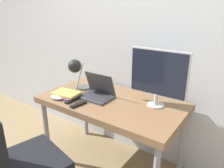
% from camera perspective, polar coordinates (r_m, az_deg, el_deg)
% --- Properties ---
extents(wall_back, '(8.00, 0.05, 2.60)m').
position_cam_1_polar(wall_back, '(2.28, 6.27, 12.16)').
color(wall_back, silver).
rests_on(wall_back, ground_plane).
extents(desk, '(1.36, 0.74, 0.76)m').
position_cam_1_polar(desk, '(2.10, -0.15, -5.95)').
color(desk, brown).
rests_on(desk, ground_plane).
extents(laptop, '(0.32, 0.23, 0.24)m').
position_cam_1_polar(laptop, '(2.12, -3.92, -2.25)').
color(laptop, '#38383D').
rests_on(laptop, desk).
extents(monitor, '(0.52, 0.15, 0.51)m').
position_cam_1_polar(monitor, '(1.90, 11.90, 2.28)').
color(monitor, '#B7B7BC').
rests_on(monitor, desk).
extents(desk_lamp, '(0.15, 0.26, 0.34)m').
position_cam_1_polar(desk_lamp, '(2.24, -9.36, 3.84)').
color(desk_lamp, '#4C4C51').
rests_on(desk_lamp, desk).
extents(office_chair, '(0.63, 0.62, 1.00)m').
position_cam_1_polar(office_chair, '(1.79, -23.87, -17.71)').
color(office_chair, black).
rests_on(office_chair, ground_plane).
extents(book_stack, '(0.26, 0.19, 0.05)m').
position_cam_1_polar(book_stack, '(2.16, -11.89, -2.77)').
color(book_stack, '#753384').
rests_on(book_stack, desk).
extents(tv_remote, '(0.05, 0.18, 0.02)m').
position_cam_1_polar(tv_remote, '(2.08, -10.16, -4.15)').
color(tv_remote, black).
rests_on(tv_remote, desk).
extents(media_remote, '(0.07, 0.17, 0.02)m').
position_cam_1_polar(media_remote, '(1.98, -8.77, -5.31)').
color(media_remote, black).
rests_on(media_remote, desk).
extents(game_controller, '(0.15, 0.10, 0.04)m').
position_cam_1_polar(game_controller, '(2.16, -14.11, -3.27)').
color(game_controller, white).
rests_on(game_controller, desk).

